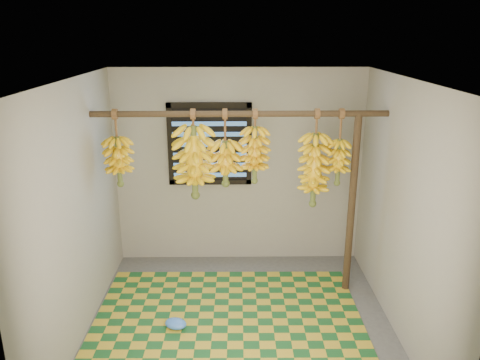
{
  "coord_description": "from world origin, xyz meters",
  "views": [
    {
      "loc": [
        -0.06,
        -3.97,
        2.8
      ],
      "look_at": [
        0.0,
        0.55,
        1.35
      ],
      "focal_mm": 35.0,
      "sensor_mm": 36.0,
      "label": 1
    }
  ],
  "objects_px": {
    "support_post": "(352,206)",
    "woven_mat": "(228,326)",
    "plastic_bag": "(176,324)",
    "banana_bunch_d": "(255,155)",
    "banana_bunch_c": "(225,163)",
    "banana_bunch_e": "(314,170)",
    "banana_bunch_a": "(119,161)",
    "banana_bunch_b": "(194,162)",
    "banana_bunch_f": "(338,162)"
  },
  "relations": [
    {
      "from": "banana_bunch_e",
      "to": "woven_mat",
      "type": "bearing_deg",
      "value": -142.38
    },
    {
      "from": "banana_bunch_a",
      "to": "banana_bunch_d",
      "type": "height_order",
      "value": "same"
    },
    {
      "from": "banana_bunch_c",
      "to": "banana_bunch_b",
      "type": "bearing_deg",
      "value": -180.0
    },
    {
      "from": "banana_bunch_b",
      "to": "banana_bunch_d",
      "type": "distance_m",
      "value": 0.63
    },
    {
      "from": "woven_mat",
      "to": "banana_bunch_a",
      "type": "height_order",
      "value": "banana_bunch_a"
    },
    {
      "from": "plastic_bag",
      "to": "banana_bunch_d",
      "type": "distance_m",
      "value": 1.86
    },
    {
      "from": "banana_bunch_d",
      "to": "banana_bunch_e",
      "type": "distance_m",
      "value": 0.65
    },
    {
      "from": "banana_bunch_c",
      "to": "plastic_bag",
      "type": "bearing_deg",
      "value": -124.08
    },
    {
      "from": "banana_bunch_c",
      "to": "banana_bunch_e",
      "type": "xyz_separation_m",
      "value": [
        0.93,
        -0.0,
        -0.08
      ]
    },
    {
      "from": "banana_bunch_e",
      "to": "banana_bunch_f",
      "type": "xyz_separation_m",
      "value": [
        0.25,
        -0.0,
        0.09
      ]
    },
    {
      "from": "support_post",
      "to": "banana_bunch_d",
      "type": "xyz_separation_m",
      "value": [
        -1.05,
        0.0,
        0.57
      ]
    },
    {
      "from": "banana_bunch_b",
      "to": "banana_bunch_e",
      "type": "xyz_separation_m",
      "value": [
        1.25,
        0.0,
        -0.09
      ]
    },
    {
      "from": "banana_bunch_c",
      "to": "banana_bunch_d",
      "type": "bearing_deg",
      "value": 0.0
    },
    {
      "from": "woven_mat",
      "to": "plastic_bag",
      "type": "bearing_deg",
      "value": -177.06
    },
    {
      "from": "banana_bunch_a",
      "to": "banana_bunch_e",
      "type": "height_order",
      "value": "same"
    },
    {
      "from": "woven_mat",
      "to": "plastic_bag",
      "type": "height_order",
      "value": "plastic_bag"
    },
    {
      "from": "banana_bunch_b",
      "to": "banana_bunch_f",
      "type": "distance_m",
      "value": 1.5
    },
    {
      "from": "woven_mat",
      "to": "banana_bunch_e",
      "type": "relative_size",
      "value": 2.61
    },
    {
      "from": "plastic_bag",
      "to": "banana_bunch_a",
      "type": "bearing_deg",
      "value": 130.15
    },
    {
      "from": "support_post",
      "to": "banana_bunch_e",
      "type": "height_order",
      "value": "banana_bunch_e"
    },
    {
      "from": "banana_bunch_f",
      "to": "banana_bunch_c",
      "type": "bearing_deg",
      "value": 180.0
    },
    {
      "from": "banana_bunch_e",
      "to": "support_post",
      "type": "bearing_deg",
      "value": 0.0
    },
    {
      "from": "banana_bunch_d",
      "to": "banana_bunch_f",
      "type": "bearing_deg",
      "value": -0.0
    },
    {
      "from": "woven_mat",
      "to": "banana_bunch_a",
      "type": "bearing_deg",
      "value": 148.13
    },
    {
      "from": "support_post",
      "to": "banana_bunch_e",
      "type": "relative_size",
      "value": 1.93
    },
    {
      "from": "banana_bunch_d",
      "to": "support_post",
      "type": "bearing_deg",
      "value": -0.0
    },
    {
      "from": "banana_bunch_f",
      "to": "banana_bunch_a",
      "type": "bearing_deg",
      "value": 180.0
    },
    {
      "from": "support_post",
      "to": "plastic_bag",
      "type": "bearing_deg",
      "value": -158.51
    },
    {
      "from": "banana_bunch_c",
      "to": "banana_bunch_e",
      "type": "bearing_deg",
      "value": -0.0
    },
    {
      "from": "banana_bunch_a",
      "to": "banana_bunch_e",
      "type": "bearing_deg",
      "value": 0.0
    },
    {
      "from": "banana_bunch_b",
      "to": "banana_bunch_e",
      "type": "distance_m",
      "value": 1.25
    },
    {
      "from": "banana_bunch_b",
      "to": "support_post",
      "type": "bearing_deg",
      "value": 0.0
    },
    {
      "from": "banana_bunch_a",
      "to": "banana_bunch_b",
      "type": "height_order",
      "value": "same"
    },
    {
      "from": "plastic_bag",
      "to": "woven_mat",
      "type": "bearing_deg",
      "value": 2.94
    },
    {
      "from": "banana_bunch_c",
      "to": "banana_bunch_f",
      "type": "distance_m",
      "value": 1.18
    },
    {
      "from": "woven_mat",
      "to": "banana_bunch_b",
      "type": "height_order",
      "value": "banana_bunch_b"
    },
    {
      "from": "plastic_bag",
      "to": "banana_bunch_e",
      "type": "distance_m",
      "value": 2.09
    },
    {
      "from": "banana_bunch_c",
      "to": "banana_bunch_d",
      "type": "xyz_separation_m",
      "value": [
        0.3,
        0.0,
        0.09
      ]
    },
    {
      "from": "woven_mat",
      "to": "banana_bunch_a",
      "type": "relative_size",
      "value": 3.36
    },
    {
      "from": "banana_bunch_b",
      "to": "banana_bunch_c",
      "type": "height_order",
      "value": "same"
    },
    {
      "from": "woven_mat",
      "to": "banana_bunch_c",
      "type": "bearing_deg",
      "value": 91.78
    },
    {
      "from": "banana_bunch_b",
      "to": "banana_bunch_f",
      "type": "height_order",
      "value": "same"
    },
    {
      "from": "woven_mat",
      "to": "banana_bunch_d",
      "type": "distance_m",
      "value": 1.74
    },
    {
      "from": "banana_bunch_d",
      "to": "banana_bunch_f",
      "type": "height_order",
      "value": "same"
    },
    {
      "from": "banana_bunch_e",
      "to": "banana_bunch_a",
      "type": "bearing_deg",
      "value": 180.0
    },
    {
      "from": "plastic_bag",
      "to": "banana_bunch_d",
      "type": "bearing_deg",
      "value": 42.38
    },
    {
      "from": "banana_bunch_a",
      "to": "plastic_bag",
      "type": "bearing_deg",
      "value": -49.85
    },
    {
      "from": "plastic_bag",
      "to": "banana_bunch_c",
      "type": "bearing_deg",
      "value": 55.92
    },
    {
      "from": "support_post",
      "to": "banana_bunch_a",
      "type": "relative_size",
      "value": 2.49
    },
    {
      "from": "support_post",
      "to": "woven_mat",
      "type": "xyz_separation_m",
      "value": [
        -1.33,
        -0.7,
        -0.99
      ]
    }
  ]
}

